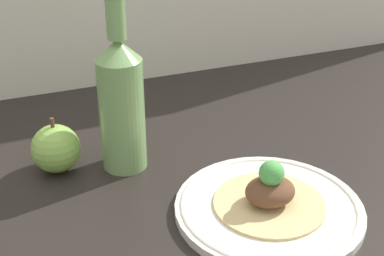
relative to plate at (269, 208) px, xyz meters
The scene contains 5 objects.
ground_plane 8.46cm from the plate, 162.66° to the left, with size 180.00×110.00×4.00cm, color black.
plate is the anchor object (origin of this frame).
plated_food 2.56cm from the plate, 14.04° to the right, with size 15.91×15.91×7.13cm.
cider_bottle 27.65cm from the plate, 127.45° to the left, with size 7.16×7.16×29.28cm.
apple 34.72cm from the plate, 138.60° to the left, with size 7.80×7.80×9.29cm.
Camera 1 is at (-25.68, -55.85, 46.24)cm, focal length 50.00 mm.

